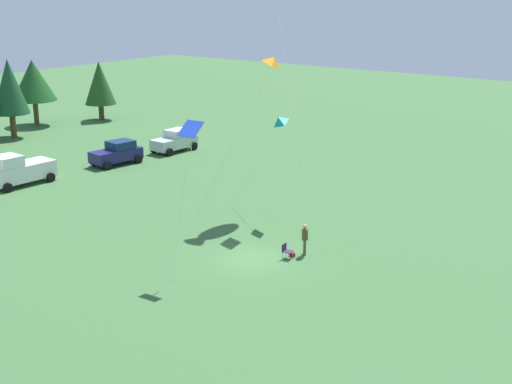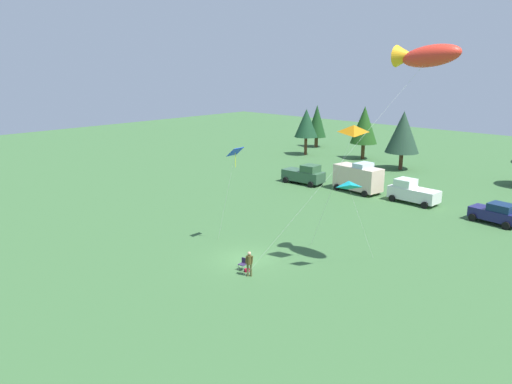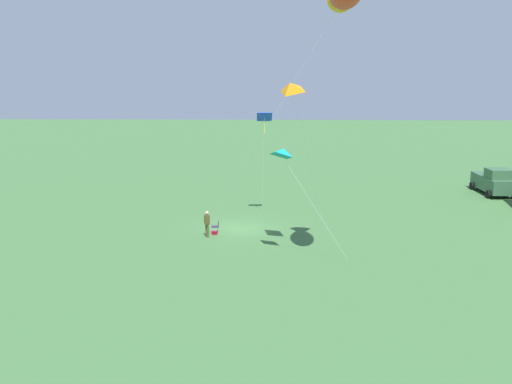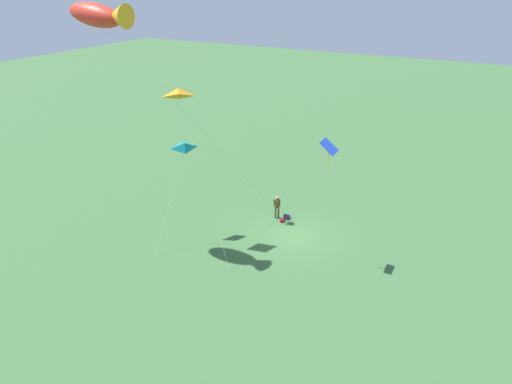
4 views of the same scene
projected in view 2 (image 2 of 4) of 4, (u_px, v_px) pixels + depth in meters
name	position (u px, v px, depth m)	size (l,w,h in m)	color
ground_plane	(247.00, 259.00, 36.20)	(160.00, 160.00, 0.00)	#396335
person_kite_flyer	(249.00, 262.00, 33.12)	(0.52, 0.47, 1.74)	#494C28
folding_chair	(243.00, 263.00, 34.31)	(0.53, 0.53, 0.82)	#2D2244
backpack_on_grass	(247.00, 270.00, 34.06)	(0.32, 0.22, 0.22)	#A10D25
truck_green_flatbed	(304.00, 175.00, 58.54)	(5.10, 2.63, 2.34)	#32563D
van_camper_beige	(358.00, 177.00, 54.74)	(5.63, 3.15, 3.34)	beige
truck_white_pickup	(412.00, 192.00, 50.62)	(5.09, 2.60, 2.34)	silver
car_navy_hatch	(496.00, 213.00, 44.07)	(4.41, 2.68, 1.89)	#1C1C51
treeline_distant	(452.00, 137.00, 62.97)	(52.35, 10.75, 7.76)	#52351E
kite_large_fish	(425.00, 56.00, 30.09)	(10.01, 8.64, 15.13)	red
kite_diamond_blue	(235.00, 154.00, 37.44)	(2.35, 1.09, 7.72)	blue
kite_delta_orange	(354.00, 129.00, 31.62)	(5.95, 3.50, 10.19)	orange
kite_delta_teal	(349.00, 184.00, 32.29)	(1.50, 4.52, 6.60)	teal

